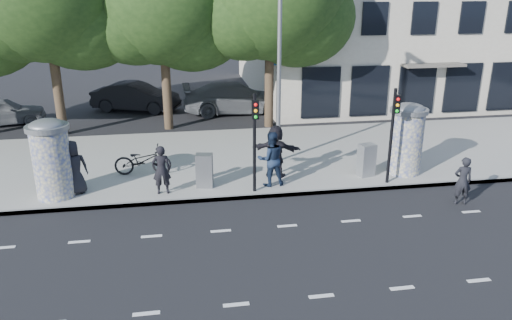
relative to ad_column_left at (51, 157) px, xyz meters
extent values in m
plane|color=black|center=(7.20, -4.50, -1.54)|extent=(120.00, 120.00, 0.00)
cube|color=gray|center=(7.20, 3.00, -1.46)|extent=(40.00, 8.00, 0.15)
cube|color=slate|center=(7.20, -0.95, -1.46)|extent=(40.00, 0.10, 0.16)
cube|color=silver|center=(7.20, -6.70, -1.53)|extent=(32.00, 0.12, 0.01)
cube|color=silver|center=(7.20, -3.10, -1.53)|extent=(32.00, 0.12, 0.01)
cylinder|color=beige|center=(0.00, 0.00, -0.24)|extent=(1.20, 1.20, 2.30)
cylinder|color=slate|center=(0.00, 0.00, 0.99)|extent=(1.36, 1.36, 0.16)
ellipsoid|color=slate|center=(0.00, 0.00, 1.07)|extent=(1.10, 1.10, 0.38)
cylinder|color=beige|center=(12.40, 0.20, -0.24)|extent=(1.20, 1.20, 2.30)
cylinder|color=slate|center=(12.40, 0.20, 0.99)|extent=(1.36, 1.36, 0.16)
ellipsoid|color=slate|center=(12.40, 0.20, 1.07)|extent=(1.10, 1.10, 0.38)
cylinder|color=black|center=(6.60, -0.65, 0.31)|extent=(0.11, 0.11, 3.40)
cube|color=black|center=(6.60, -0.83, 1.51)|extent=(0.22, 0.14, 0.62)
cylinder|color=black|center=(11.40, -0.65, 0.31)|extent=(0.11, 0.11, 3.40)
cube|color=black|center=(11.40, -0.83, 1.51)|extent=(0.22, 0.14, 0.62)
cylinder|color=slate|center=(8.00, 2.20, 2.61)|extent=(0.16, 0.16, 8.00)
cylinder|color=#38281C|center=(-1.30, 8.00, 0.82)|extent=(0.44, 0.44, 4.73)
cylinder|color=#38281C|center=(3.70, 8.20, 0.67)|extent=(0.44, 0.44, 4.41)
ellipsoid|color=#1A3212|center=(3.70, 8.20, 4.54)|extent=(6.80, 6.80, 5.78)
cylinder|color=#38281C|center=(8.70, 7.80, 0.76)|extent=(0.44, 0.44, 4.59)
cube|color=black|center=(19.20, 7.95, 0.06)|extent=(18.00, 0.10, 2.60)
cube|color=#59544C|center=(17.20, 7.60, 1.36)|extent=(3.20, 0.90, 0.12)
cube|color=#194C8C|center=(9.70, 7.95, 1.66)|extent=(1.60, 0.06, 0.30)
imported|color=black|center=(0.63, 0.15, -0.47)|extent=(1.04, 0.83, 1.84)
imported|color=black|center=(3.50, -0.34, -0.54)|extent=(0.62, 0.41, 1.69)
imported|color=#18263E|center=(7.24, -0.20, -0.42)|extent=(1.00, 0.81, 1.94)
imported|color=black|center=(7.58, 0.60, -0.42)|extent=(1.91, 1.24, 1.94)
imported|color=black|center=(13.17, -2.46, -0.72)|extent=(0.64, 0.47, 1.63)
imported|color=black|center=(2.78, 1.59, -0.84)|extent=(0.87, 2.12, 1.09)
cube|color=slate|center=(4.95, 0.02, -0.79)|extent=(0.63, 0.51, 1.19)
cube|color=gray|center=(10.88, 0.11, -0.78)|extent=(0.67, 0.56, 1.21)
imported|color=#5B5F63|center=(-4.65, 10.28, -0.84)|extent=(2.36, 4.30, 1.39)
imported|color=black|center=(1.89, 12.23, -0.74)|extent=(3.23, 5.12, 1.59)
imported|color=#5B5E62|center=(7.39, 10.84, -0.70)|extent=(2.43, 5.79, 1.67)
camera|label=1|loc=(4.09, -16.18, 5.37)|focal=35.00mm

